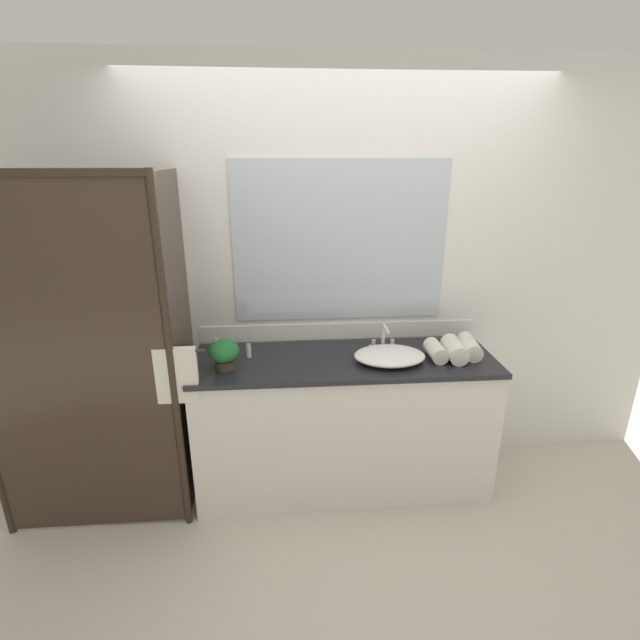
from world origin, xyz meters
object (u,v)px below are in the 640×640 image
at_px(amenity_bottle_lotion, 224,347).
at_px(rolled_towel_near_edge, 470,347).
at_px(rolled_towel_far_edge, 436,351).
at_px(amenity_bottle_conditioner, 216,345).
at_px(sink_basin, 390,356).
at_px(rolled_towel_middle, 454,350).
at_px(amenity_bottle_body_wash, 249,351).
at_px(potted_plant, 224,353).
at_px(faucet, 383,341).

xyz_separation_m(amenity_bottle_lotion, rolled_towel_near_edge, (1.49, -0.15, 0.01)).
bearing_deg(rolled_towel_far_edge, amenity_bottle_conditioner, 170.57).
distance_m(sink_basin, rolled_towel_middle, 0.39).
bearing_deg(amenity_bottle_body_wash, rolled_towel_far_edge, -5.52).
height_order(sink_basin, potted_plant, potted_plant).
bearing_deg(potted_plant, sink_basin, 1.68).
height_order(potted_plant, amenity_bottle_body_wash, potted_plant).
relative_size(potted_plant, amenity_bottle_lotion, 2.14).
bearing_deg(amenity_bottle_body_wash, rolled_towel_middle, -5.44).
height_order(rolled_towel_near_edge, rolled_towel_middle, rolled_towel_middle).
xyz_separation_m(sink_basin, potted_plant, (-0.96, -0.03, 0.06)).
height_order(sink_basin, rolled_towel_near_edge, rolled_towel_near_edge).
height_order(sink_basin, amenity_bottle_body_wash, amenity_bottle_body_wash).
bearing_deg(rolled_towel_far_edge, rolled_towel_middle, -4.64).
relative_size(sink_basin, amenity_bottle_body_wash, 4.97).
relative_size(faucet, rolled_towel_middle, 0.71).
relative_size(amenity_bottle_body_wash, rolled_towel_near_edge, 0.34).
height_order(potted_plant, rolled_towel_middle, potted_plant).
bearing_deg(rolled_towel_near_edge, rolled_towel_far_edge, -171.43).
bearing_deg(rolled_towel_middle, rolled_towel_near_edge, 20.92).
bearing_deg(amenity_bottle_body_wash, rolled_towel_near_edge, -3.20).
bearing_deg(amenity_bottle_lotion, amenity_bottle_conditioner, 143.14).
bearing_deg(rolled_towel_middle, potted_plant, -178.50).
height_order(amenity_bottle_conditioner, amenity_bottle_body_wash, amenity_bottle_conditioner).
distance_m(rolled_towel_middle, rolled_towel_far_edge, 0.11).
bearing_deg(faucet, sink_basin, -90.00).
relative_size(sink_basin, rolled_towel_near_edge, 1.70).
relative_size(amenity_bottle_lotion, rolled_towel_far_edge, 0.40).
bearing_deg(rolled_towel_far_edge, amenity_bottle_body_wash, 174.48).
bearing_deg(rolled_towel_near_edge, amenity_bottle_body_wash, 176.80).
xyz_separation_m(amenity_bottle_lotion, rolled_towel_middle, (1.38, -0.19, 0.02)).
xyz_separation_m(rolled_towel_middle, rolled_towel_far_edge, (-0.11, 0.01, -0.01)).
relative_size(sink_basin, amenity_bottle_conditioner, 4.88).
bearing_deg(rolled_towel_near_edge, rolled_towel_middle, -159.08).
xyz_separation_m(amenity_bottle_lotion, amenity_bottle_body_wash, (0.16, -0.07, 0.00)).
xyz_separation_m(sink_basin, rolled_towel_near_edge, (0.50, 0.05, 0.02)).
bearing_deg(faucet, rolled_towel_far_edge, -30.28).
xyz_separation_m(sink_basin, faucet, (0.00, 0.18, 0.02)).
bearing_deg(potted_plant, amenity_bottle_conditioner, 107.37).
bearing_deg(amenity_bottle_body_wash, amenity_bottle_lotion, 154.84).
relative_size(potted_plant, amenity_bottle_body_wash, 2.07).
relative_size(potted_plant, amenity_bottle_conditioner, 2.04).
height_order(faucet, rolled_towel_far_edge, faucet).
xyz_separation_m(faucet, rolled_towel_far_edge, (0.28, -0.16, -0.01)).
distance_m(sink_basin, rolled_towel_far_edge, 0.28).
bearing_deg(sink_basin, amenity_bottle_conditioner, 167.22).
distance_m(amenity_bottle_conditioner, rolled_towel_middle, 1.45).
bearing_deg(rolled_towel_far_edge, amenity_bottle_lotion, 171.89).
height_order(faucet, rolled_towel_middle, faucet).
height_order(potted_plant, amenity_bottle_conditioner, potted_plant).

